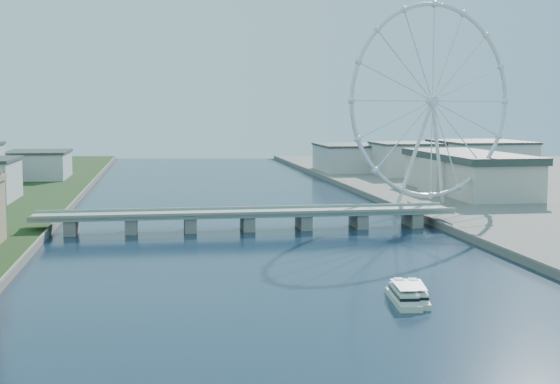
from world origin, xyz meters
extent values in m
cube|color=gray|center=(0.00, 300.00, 8.50)|extent=(220.00, 22.00, 2.00)
cube|color=gray|center=(-90.00, 300.00, 3.75)|extent=(6.00, 20.00, 7.50)
cube|color=gray|center=(-60.00, 300.00, 3.75)|extent=(6.00, 20.00, 7.50)
cube|color=gray|center=(-30.00, 300.00, 3.75)|extent=(6.00, 20.00, 7.50)
cube|color=gray|center=(0.00, 300.00, 3.75)|extent=(6.00, 20.00, 7.50)
cube|color=gray|center=(30.00, 300.00, 3.75)|extent=(6.00, 20.00, 7.50)
cube|color=gray|center=(60.00, 300.00, 3.75)|extent=(6.00, 20.00, 7.50)
cube|color=gray|center=(90.00, 300.00, 3.75)|extent=(6.00, 20.00, 7.50)
torus|color=silver|center=(120.00, 355.00, 68.00)|extent=(113.60, 39.12, 118.60)
cylinder|color=silver|center=(120.00, 355.00, 68.00)|extent=(7.25, 6.61, 6.00)
cube|color=gray|center=(117.00, 365.00, 4.00)|extent=(14.00, 10.00, 2.00)
cube|color=beige|center=(-150.00, 600.00, 14.00)|extent=(50.00, 70.00, 22.00)
cube|color=beige|center=(180.00, 580.00, 17.00)|extent=(60.00, 60.00, 28.00)
cube|color=beige|center=(240.00, 560.00, 18.00)|extent=(70.00, 90.00, 30.00)
cube|color=beige|center=(140.00, 640.00, 15.00)|extent=(60.00, 80.00, 24.00)
camera|label=1|loc=(-45.22, -103.14, 63.02)|focal=50.00mm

